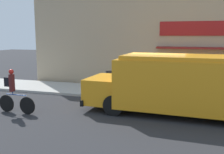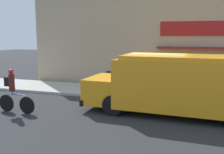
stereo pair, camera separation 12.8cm
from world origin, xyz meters
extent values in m
plane|color=#2B2B2D|center=(0.00, 0.00, 0.00)|extent=(70.00, 70.00, 0.00)
cube|color=#ADAAA3|center=(0.00, 1.39, 0.06)|extent=(28.00, 2.77, 0.12)
cube|color=tan|center=(0.00, 3.15, 2.71)|extent=(16.22, 0.18, 5.42)
cube|color=maroon|center=(1.72, 3.04, 3.36)|extent=(3.98, 0.05, 0.75)
cube|color=maroon|center=(1.72, 2.75, 2.35)|extent=(4.17, 0.61, 0.10)
cube|color=orange|center=(1.61, -1.54, 1.20)|extent=(5.76, 2.52, 1.85)
cube|color=orange|center=(-1.88, -1.40, 0.78)|extent=(1.39, 2.16, 1.02)
cube|color=orange|center=(1.61, -1.54, 2.20)|extent=(5.30, 2.32, 0.15)
cube|color=black|center=(-2.49, -1.38, 0.38)|extent=(0.21, 2.26, 0.24)
cube|color=red|center=(0.10, -0.08, 1.29)|extent=(0.04, 0.44, 0.44)
cylinder|color=black|center=(-1.17, -0.44, 0.39)|extent=(0.80, 0.29, 0.79)
cylinder|color=black|center=(-1.25, -2.42, 0.39)|extent=(0.80, 0.29, 0.79)
cylinder|color=black|center=(-4.45, -3.28, 0.34)|extent=(0.68, 0.07, 0.68)
cylinder|color=black|center=(-5.44, -3.23, 0.34)|extent=(0.68, 0.07, 0.68)
cylinder|color=#234793|center=(-4.94, -3.25, 0.73)|extent=(0.94, 0.08, 0.04)
cylinder|color=#234793|center=(-5.12, -3.24, 0.79)|extent=(0.04, 0.04, 0.12)
cube|color=#561E1E|center=(-5.12, -3.24, 1.19)|extent=(0.13, 0.21, 0.67)
sphere|color=red|center=(-5.12, -3.24, 1.63)|extent=(0.19, 0.19, 0.19)
cube|color=black|center=(-5.31, -3.23, 1.22)|extent=(0.27, 0.15, 0.36)
cylinder|color=#38383D|center=(-2.68, 1.86, 0.57)|extent=(0.59, 0.59, 0.90)
cylinder|color=black|center=(-2.68, 1.86, 1.04)|extent=(0.61, 0.61, 0.04)
camera|label=1|loc=(1.54, -11.62, 3.03)|focal=42.00mm
camera|label=2|loc=(1.66, -11.58, 3.03)|focal=42.00mm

